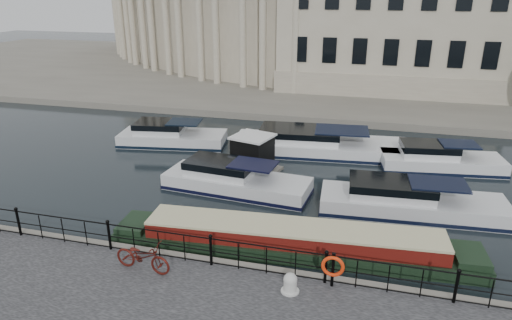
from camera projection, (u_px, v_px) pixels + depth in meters
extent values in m
plane|color=black|center=(231.00, 245.00, 18.34)|extent=(160.00, 160.00, 0.00)
cube|color=#6B665B|center=(333.00, 73.00, 53.47)|extent=(120.00, 42.00, 0.55)
cylinder|color=black|center=(19.00, 223.00, 17.84)|extent=(0.10, 0.10, 1.10)
sphere|color=black|center=(16.00, 209.00, 17.63)|extent=(0.14, 0.14, 0.14)
cylinder|color=black|center=(109.00, 236.00, 16.88)|extent=(0.10, 0.10, 1.10)
sphere|color=black|center=(107.00, 222.00, 16.67)|extent=(0.14, 0.14, 0.14)
cylinder|color=black|center=(211.00, 251.00, 15.92)|extent=(0.10, 0.10, 1.10)
sphere|color=black|center=(210.00, 236.00, 15.71)|extent=(0.14, 0.14, 0.14)
cylinder|color=black|center=(326.00, 268.00, 14.96)|extent=(0.10, 0.10, 1.10)
sphere|color=black|center=(327.00, 252.00, 14.74)|extent=(0.14, 0.14, 0.14)
cylinder|color=black|center=(456.00, 287.00, 13.99)|extent=(0.10, 0.10, 1.10)
sphere|color=black|center=(459.00, 271.00, 13.78)|extent=(0.14, 0.14, 0.14)
cylinder|color=black|center=(210.00, 239.00, 15.74)|extent=(24.00, 0.05, 0.05)
cylinder|color=black|center=(211.00, 251.00, 15.92)|extent=(24.00, 0.04, 0.04)
cylinder|color=black|center=(211.00, 263.00, 16.09)|extent=(24.00, 0.04, 0.04)
cube|color=#ADA38C|center=(393.00, 11.00, 44.03)|extent=(20.00, 14.00, 14.00)
cube|color=#9E937F|center=(387.00, 73.00, 46.16)|extent=(20.30, 14.30, 2.00)
cube|color=#ADA38C|center=(290.00, 29.00, 43.21)|extent=(5.73, 4.06, 11.00)
cylinder|color=#ADA38C|center=(296.00, 39.00, 40.59)|extent=(0.70, 0.70, 9.80)
cylinder|color=#ADA38C|center=(263.00, 37.00, 42.00)|extent=(0.70, 0.70, 9.80)
cube|color=#ADA38C|center=(244.00, 26.00, 45.69)|extent=(5.90, 4.56, 11.00)
cylinder|color=#ADA38C|center=(243.00, 36.00, 43.05)|extent=(0.70, 0.70, 9.80)
cylinder|color=#ADA38C|center=(216.00, 34.00, 44.78)|extent=(0.70, 0.70, 9.80)
cube|color=#ADA38C|center=(207.00, 24.00, 48.64)|extent=(5.99, 4.99, 11.00)
cylinder|color=#ADA38C|center=(200.00, 32.00, 46.03)|extent=(0.70, 0.70, 9.80)
cylinder|color=#ADA38C|center=(179.00, 31.00, 48.06)|extent=(0.70, 0.70, 9.80)
cube|color=#ADA38C|center=(178.00, 22.00, 52.03)|extent=(5.99, 5.36, 11.00)
cylinder|color=#ADA38C|center=(167.00, 29.00, 49.49)|extent=(0.70, 0.70, 9.80)
cylinder|color=#ADA38C|center=(151.00, 27.00, 51.78)|extent=(0.70, 0.70, 9.80)
cube|color=#ADA38C|center=(157.00, 19.00, 55.80)|extent=(5.91, 5.64, 11.00)
cylinder|color=#ADA38C|center=(143.00, 26.00, 53.38)|extent=(0.70, 0.70, 9.80)
cylinder|color=#ADA38C|center=(132.00, 24.00, 55.89)|extent=(0.70, 0.70, 9.80)
cube|color=#ADA38C|center=(143.00, 17.00, 59.90)|extent=(5.74, 5.85, 11.00)
cylinder|color=#ADA38C|center=(127.00, 23.00, 57.63)|extent=(0.70, 0.70, 9.80)
cylinder|color=#ADA38C|center=(121.00, 22.00, 60.34)|extent=(0.70, 0.70, 9.80)
cube|color=#ADA38C|center=(136.00, 15.00, 64.28)|extent=(5.49, 5.97, 11.00)
cylinder|color=#ADA38C|center=(119.00, 21.00, 62.19)|extent=(0.70, 0.70, 9.80)
cylinder|color=#ADA38C|center=(116.00, 19.00, 65.05)|extent=(0.70, 0.70, 9.80)
cube|color=#ADA38C|center=(133.00, 13.00, 68.87)|extent=(5.16, 6.00, 11.00)
cylinder|color=#ADA38C|center=(116.00, 18.00, 67.00)|extent=(0.70, 0.70, 9.80)
cylinder|color=#ADA38C|center=(116.00, 17.00, 69.97)|extent=(0.70, 0.70, 9.80)
cube|color=#ADA38C|center=(135.00, 12.00, 73.60)|extent=(4.76, 5.95, 11.00)
cylinder|color=#ADA38C|center=(118.00, 16.00, 71.98)|extent=(0.70, 0.70, 9.80)
cylinder|color=#ADA38C|center=(121.00, 15.00, 75.02)|extent=(0.70, 0.70, 9.80)
imported|color=#4A120D|center=(143.00, 256.00, 15.61)|extent=(2.17, 0.95, 1.11)
cylinder|color=beige|center=(290.00, 286.00, 14.62)|extent=(0.43, 0.43, 0.45)
sphere|color=beige|center=(290.00, 280.00, 14.54)|extent=(0.45, 0.45, 0.45)
cylinder|color=beige|center=(290.00, 291.00, 14.69)|extent=(0.60, 0.60, 0.04)
cylinder|color=black|center=(333.00, 270.00, 14.77)|extent=(0.10, 0.10, 1.19)
cube|color=black|center=(334.00, 254.00, 14.55)|extent=(0.12, 0.12, 0.08)
torus|color=#F8340D|center=(333.00, 266.00, 14.62)|extent=(0.76, 0.12, 0.76)
cube|color=black|center=(292.00, 251.00, 17.80)|extent=(14.34, 2.95, 0.85)
cube|color=#62120E|center=(292.00, 236.00, 17.57)|extent=(11.48, 2.45, 0.66)
cube|color=beige|center=(293.00, 227.00, 17.43)|extent=(11.48, 2.51, 0.09)
cube|color=#6B665B|center=(253.00, 170.00, 25.76)|extent=(3.26, 2.94, 0.23)
cube|color=black|center=(253.00, 153.00, 25.39)|extent=(2.25, 2.25, 1.65)
cube|color=white|center=(253.00, 136.00, 25.05)|extent=(2.48, 2.48, 0.11)
cube|color=silver|center=(237.00, 187.00, 23.23)|extent=(7.60, 3.08, 1.20)
cube|color=black|center=(237.00, 188.00, 23.26)|extent=(7.67, 3.12, 0.18)
cube|color=silver|center=(220.00, 169.00, 23.22)|extent=(3.50, 2.28, 0.90)
cube|color=black|center=(253.00, 164.00, 22.47)|extent=(2.37, 1.89, 0.08)
cube|color=silver|center=(412.00, 209.00, 20.93)|extent=(8.41, 3.04, 1.20)
cube|color=black|center=(411.00, 210.00, 20.96)|extent=(8.49, 3.07, 0.18)
cube|color=silver|center=(391.00, 190.00, 20.80)|extent=(3.85, 2.28, 0.90)
cube|color=black|center=(438.00, 184.00, 20.27)|extent=(2.59, 1.90, 0.08)
cube|color=silver|center=(173.00, 141.00, 30.10)|extent=(7.16, 3.62, 1.20)
cube|color=black|center=(173.00, 142.00, 30.13)|extent=(7.24, 3.65, 0.18)
cube|color=silver|center=(160.00, 129.00, 29.88)|extent=(3.37, 2.58, 0.90)
cube|color=black|center=(184.00, 122.00, 29.54)|extent=(2.31, 2.11, 0.08)
cube|color=white|center=(320.00, 150.00, 28.54)|extent=(10.94, 4.25, 1.20)
cube|color=black|center=(320.00, 151.00, 28.57)|extent=(11.05, 4.29, 0.18)
cube|color=white|center=(300.00, 136.00, 28.44)|extent=(5.04, 3.12, 0.90)
cube|color=black|center=(342.00, 130.00, 27.86)|extent=(3.40, 2.58, 0.08)
cube|color=white|center=(441.00, 166.00, 25.97)|extent=(6.86, 3.20, 1.20)
cube|color=black|center=(441.00, 167.00, 25.99)|extent=(6.93, 3.23, 0.18)
cube|color=white|center=(429.00, 151.00, 25.76)|extent=(3.20, 2.29, 0.90)
cube|color=black|center=(459.00, 144.00, 25.39)|extent=(2.18, 1.88, 0.08)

